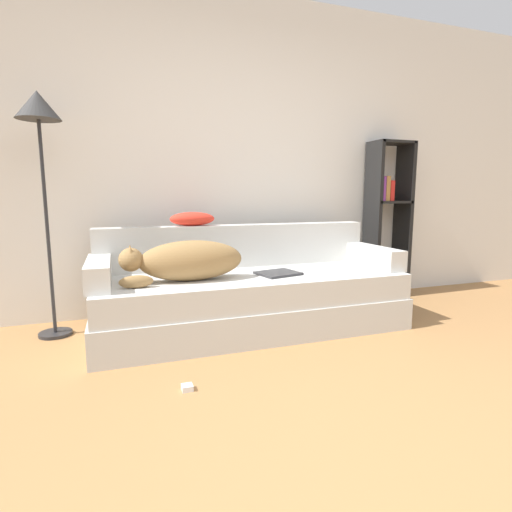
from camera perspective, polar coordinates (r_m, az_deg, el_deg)
name	(u,v)px	position (r m, az deg, el deg)	size (l,w,h in m)	color
ground_plane	(390,474)	(1.73, 18.56, -27.47)	(20.00, 20.00, 0.00)	#9E7042
wall_back	(222,155)	(3.59, -4.93, 14.16)	(8.19, 0.06, 2.70)	silver
couch	(252,302)	(3.03, -0.60, -6.59)	(2.27, 0.84, 0.42)	silver
couch_backrest	(238,246)	(3.28, -2.58, 1.49)	(2.23, 0.15, 0.34)	silver
couch_arm_left	(99,272)	(2.81, -21.56, -2.20)	(0.15, 0.65, 0.16)	silver
couch_arm_right	(373,256)	(3.44, 16.40, -0.02)	(0.15, 0.65, 0.16)	silver
dog	(186,261)	(2.76, -9.94, -0.68)	(0.84, 0.28, 0.28)	olive
laptop	(278,273)	(2.96, 3.17, -2.48)	(0.34, 0.30, 0.02)	#2D2D30
throw_pillow	(192,219)	(3.19, -9.09, 5.25)	(0.35, 0.16, 0.11)	red
bookshelf	(387,211)	(4.14, 18.26, 6.16)	(0.40, 0.26, 1.51)	black
floor_lamp	(39,129)	(3.17, -28.56, 15.70)	(0.29, 0.29, 1.69)	#232326
power_adapter	(187,388)	(2.22, -9.80, -18.04)	(0.06, 0.06, 0.03)	white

